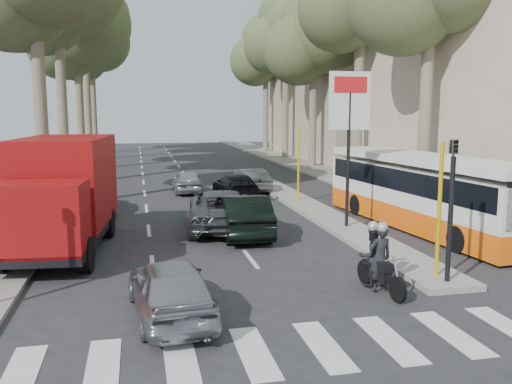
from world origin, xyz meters
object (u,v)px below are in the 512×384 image
silver_hatchback (170,288)px  dark_hatchback (244,215)px  city_bus (424,190)px  motorcycle (376,258)px  red_truck (62,192)px

silver_hatchback → dark_hatchback: size_ratio=0.86×
dark_hatchback → silver_hatchback: bearing=70.7°
city_bus → motorcycle: (-4.60, -6.00, -0.65)m
silver_hatchback → motorcycle: (4.91, 0.71, 0.14)m
silver_hatchback → red_truck: (-2.84, 6.13, 1.19)m
city_bus → motorcycle: bearing=-132.9°
dark_hatchback → motorcycle: (1.97, -6.29, 0.07)m
city_bus → motorcycle: city_bus is taller
silver_hatchback → motorcycle: motorcycle is taller
silver_hatchback → city_bus: size_ratio=0.36×
silver_hatchback → dark_hatchback: 7.59m
silver_hatchback → city_bus: 11.67m
red_truck → motorcycle: bearing=-29.4°
dark_hatchback → motorcycle: motorcycle is taller
silver_hatchback → motorcycle: 4.97m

